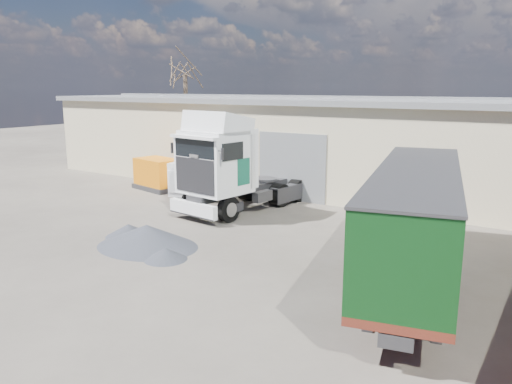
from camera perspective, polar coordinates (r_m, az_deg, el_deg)
The scene contains 8 objects.
ground at distance 17.83m, azimuth -6.19°, elevation -7.72°, with size 120.00×120.00×0.00m, color #2A2722.
warehouse at distance 33.57m, azimuth 3.17°, elevation 6.28°, with size 30.60×12.60×5.42m.
bare_tree at distance 43.73m, azimuth -8.14°, elevation 14.40°, with size 4.00×4.00×9.60m.
tractor_unit at distance 23.87m, azimuth -3.09°, elevation 2.53°, with size 3.66×7.66×4.93m.
box_trailer at distance 15.77m, azimuth 17.76°, elevation -2.48°, with size 4.64×11.12×3.62m.
panel_van at distance 28.31m, azimuth -6.06°, elevation 1.84°, with size 3.08×5.24×2.01m.
orange_skip at distance 30.07m, azimuth -11.15°, elevation 1.81°, with size 3.24×2.38×1.83m.
gravel_heap at distance 19.54m, azimuth -12.47°, elevation -4.93°, with size 5.07×4.47×0.86m.
Camera 1 is at (10.74, -12.91, 5.99)m, focal length 35.00 mm.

